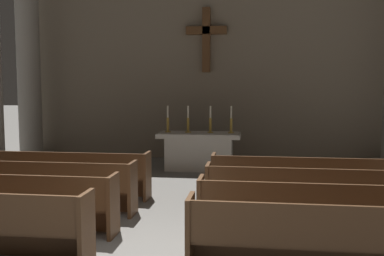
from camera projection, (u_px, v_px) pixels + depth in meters
pew_left_row_2 at (7, 202)px, 7.01m from camera, size 3.46×0.50×0.95m
pew_left_row_3 at (40, 186)px, 8.10m from camera, size 3.46×0.50×0.95m
pew_left_row_4 at (66, 174)px, 9.20m from camera, size 3.46×0.50×0.95m
pew_right_row_1 at (333, 240)px, 5.29m from camera, size 3.46×0.50×0.95m
pew_right_row_2 at (320, 213)px, 6.38m from camera, size 3.46×0.50×0.95m
pew_right_row_3 at (310, 194)px, 7.48m from camera, size 3.46×0.50×0.95m
pew_right_row_4 at (302, 180)px, 8.57m from camera, size 3.46×0.50×0.95m
column_left_fourth at (29, 68)px, 13.51m from camera, size 1.03×1.03×5.73m
altar at (199, 150)px, 12.07m from camera, size 2.20×0.90×1.01m
candlestick_outer_left at (168, 124)px, 12.11m from camera, size 0.16×0.16×0.71m
candlestick_inner_left at (188, 124)px, 12.04m from camera, size 0.16×0.16×0.71m
candlestick_inner_right at (210, 124)px, 11.96m from camera, size 0.16×0.16×0.71m
candlestick_outer_right at (231, 124)px, 11.89m from camera, size 0.16×0.16×0.71m
apse_with_cross at (207, 52)px, 13.82m from camera, size 11.64×0.48×6.57m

